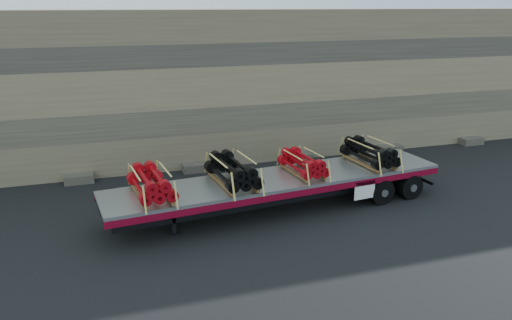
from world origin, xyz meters
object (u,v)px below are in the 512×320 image
at_px(trailer, 279,193).
at_px(bundle_rear, 370,153).
at_px(bundle_midfront, 233,172).
at_px(bundle_midrear, 303,164).
at_px(bundle_front, 151,184).

relative_size(trailer, bundle_rear, 5.32).
bearing_deg(bundle_midfront, bundle_midrear, -0.00).
bearing_deg(bundle_rear, trailer, -180.00).
bearing_deg(trailer, bundle_midrear, 0.00).
bearing_deg(trailer, bundle_front, 180.00).
height_order(bundle_front, bundle_midrear, bundle_front).
relative_size(bundle_front, bundle_midrear, 1.12).
height_order(trailer, bundle_midfront, bundle_midfront).
height_order(bundle_front, bundle_rear, bundle_rear).
xyz_separation_m(bundle_front, bundle_midfront, (2.81, 0.30, 0.03)).
relative_size(bundle_midfront, bundle_rear, 1.05).
bearing_deg(bundle_front, trailer, -0.00).
xyz_separation_m(trailer, bundle_midrear, (0.96, 0.10, 1.00)).
bearing_deg(trailer, bundle_rear, 0.00).
bearing_deg(bundle_midrear, trailer, -180.00).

